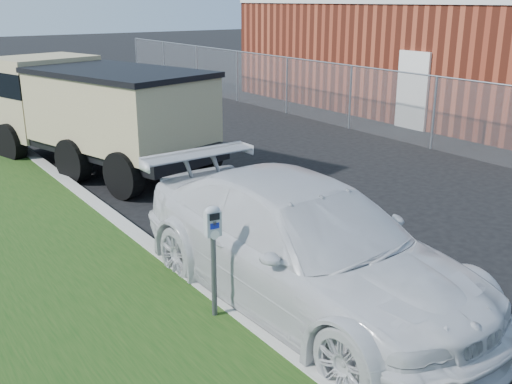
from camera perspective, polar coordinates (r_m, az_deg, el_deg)
ground at (r=8.91m, az=11.20°, el=-6.20°), size 120.00×120.00×0.00m
chainlink_fence at (r=17.51m, az=9.03°, el=10.05°), size 0.06×30.06×30.00m
brick_building at (r=22.55m, az=18.83°, el=13.26°), size 9.20×14.20×4.17m
parking_meter at (r=6.62m, az=-4.11°, el=-4.35°), size 0.20×0.15×1.32m
white_wagon at (r=7.25m, az=4.66°, el=-5.12°), size 2.30×5.28×1.51m
dump_truck at (r=13.74m, az=-15.43°, el=7.69°), size 3.68×6.27×2.31m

